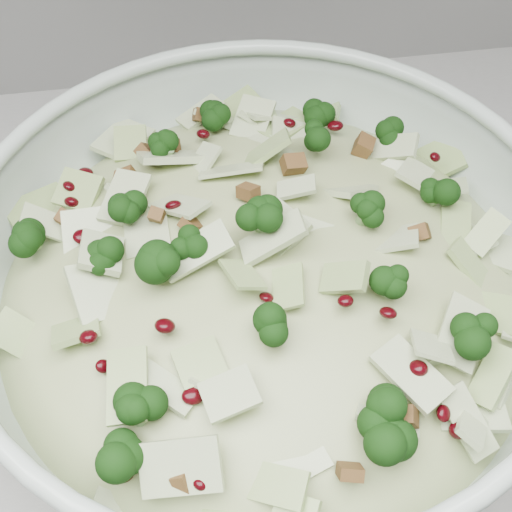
{
  "coord_description": "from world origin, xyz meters",
  "views": [
    {
      "loc": [
        -0.13,
        1.32,
        1.39
      ],
      "look_at": [
        -0.09,
        1.61,
        1.02
      ],
      "focal_mm": 50.0,
      "sensor_mm": 36.0,
      "label": 1
    }
  ],
  "objects": [
    {
      "name": "counter",
      "position": [
        0.0,
        1.7,
        0.45
      ],
      "size": [
        3.6,
        0.6,
        0.9
      ],
      "primitive_type": "cube",
      "color": "#A7A7A3",
      "rests_on": "floor"
    },
    {
      "name": "mixing_bowl",
      "position": [
        -0.08,
        1.6,
        0.98
      ],
      "size": [
        0.49,
        0.49,
        0.16
      ],
      "rotation": [
        0.0,
        0.0,
        -0.24
      ],
      "color": "#B1C3B6",
      "rests_on": "counter"
    },
    {
      "name": "salad",
      "position": [
        -0.08,
        1.6,
        1.01
      ],
      "size": [
        0.5,
        0.5,
        0.16
      ],
      "rotation": [
        0.0,
        0.0,
        -0.48
      ],
      "color": "#9EAB75",
      "rests_on": "mixing_bowl"
    }
  ]
}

